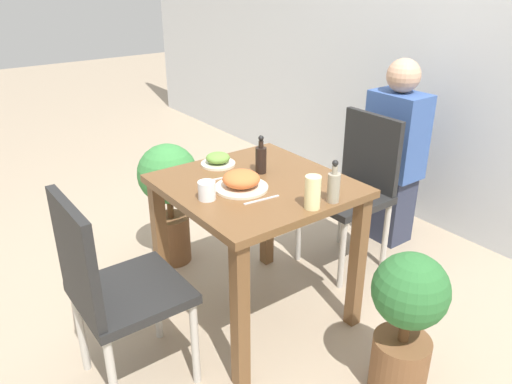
{
  "coord_description": "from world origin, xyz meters",
  "views": [
    {
      "loc": [
        1.7,
        -1.26,
        1.66
      ],
      "look_at": [
        0.0,
        0.0,
        0.69
      ],
      "focal_mm": 35.0,
      "sensor_mm": 36.0,
      "label": 1
    }
  ],
  "objects": [
    {
      "name": "ground_plane",
      "position": [
        0.0,
        0.0,
        0.0
      ],
      "size": [
        16.0,
        16.0,
        0.0
      ],
      "primitive_type": "plane",
      "color": "tan"
    },
    {
      "name": "potted_plant_right",
      "position": [
        0.78,
        0.17,
        0.38
      ],
      "size": [
        0.3,
        0.3,
        0.66
      ],
      "color": "brown",
      "rests_on": "ground_plane"
    },
    {
      "name": "side_plate",
      "position": [
        -0.29,
        -0.02,
        0.77
      ],
      "size": [
        0.17,
        0.17,
        0.06
      ],
      "color": "beige",
      "rests_on": "dining_table"
    },
    {
      "name": "drink_cup",
      "position": [
        0.02,
        -0.28,
        0.78
      ],
      "size": [
        0.08,
        0.08,
        0.08
      ],
      "color": "white",
      "rests_on": "dining_table"
    },
    {
      "name": "chair_far",
      "position": [
        -0.08,
        0.77,
        0.51
      ],
      "size": [
        0.42,
        0.42,
        0.9
      ],
      "color": "black",
      "rests_on": "ground_plane"
    },
    {
      "name": "sauce_bottle",
      "position": [
        -0.08,
        0.09,
        0.81
      ],
      "size": [
        0.05,
        0.05,
        0.19
      ],
      "color": "black",
      "rests_on": "dining_table"
    },
    {
      "name": "dining_table",
      "position": [
        0.0,
        0.0,
        0.61
      ],
      "size": [
        0.81,
        0.79,
        0.74
      ],
      "color": "brown",
      "rests_on": "ground_plane"
    },
    {
      "name": "spoon_utensil",
      "position": [
        0.17,
        -0.1,
        0.74
      ],
      "size": [
        0.03,
        0.17,
        0.0
      ],
      "rotation": [
        0.0,
        0.0,
        1.46
      ],
      "color": "silver",
      "rests_on": "dining_table"
    },
    {
      "name": "fork_utensil",
      "position": [
        -0.13,
        -0.1,
        0.74
      ],
      "size": [
        0.03,
        0.18,
        0.0
      ],
      "rotation": [
        0.0,
        0.0,
        1.44
      ],
      "color": "silver",
      "rests_on": "dining_table"
    },
    {
      "name": "food_plate",
      "position": [
        0.02,
        -0.1,
        0.78
      ],
      "size": [
        0.24,
        0.24,
        0.08
      ],
      "color": "beige",
      "rests_on": "dining_table"
    },
    {
      "name": "potted_plant_left",
      "position": [
        -0.71,
        -0.1,
        0.47
      ],
      "size": [
        0.35,
        0.35,
        0.74
      ],
      "color": "brown",
      "rests_on": "ground_plane"
    },
    {
      "name": "person_figure",
      "position": [
        -0.13,
        1.17,
        0.58
      ],
      "size": [
        0.34,
        0.22,
        1.17
      ],
      "color": "#2D3347",
      "rests_on": "ground_plane"
    },
    {
      "name": "wall_back",
      "position": [
        0.0,
        1.6,
        1.3
      ],
      "size": [
        8.0,
        0.05,
        2.6
      ],
      "color": "silver",
      "rests_on": "ground_plane"
    },
    {
      "name": "condiment_bottle",
      "position": [
        0.36,
        0.14,
        0.81
      ],
      "size": [
        0.05,
        0.05,
        0.19
      ],
      "color": "gray",
      "rests_on": "dining_table"
    },
    {
      "name": "juice_glass",
      "position": [
        0.35,
        0.03,
        0.81
      ],
      "size": [
        0.07,
        0.07,
        0.14
      ],
      "color": "beige",
      "rests_on": "dining_table"
    },
    {
      "name": "chair_near",
      "position": [
        0.05,
        -0.75,
        0.51
      ],
      "size": [
        0.42,
        0.42,
        0.9
      ],
      "rotation": [
        0.0,
        0.0,
        3.14
      ],
      "color": "black",
      "rests_on": "ground_plane"
    }
  ]
}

